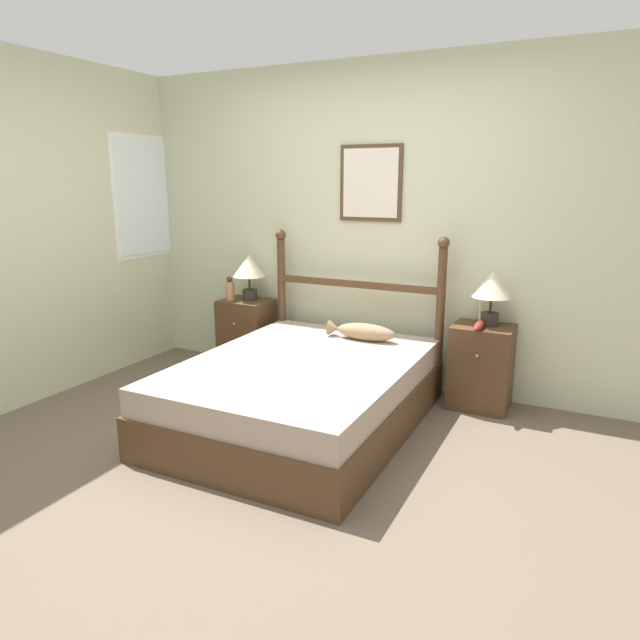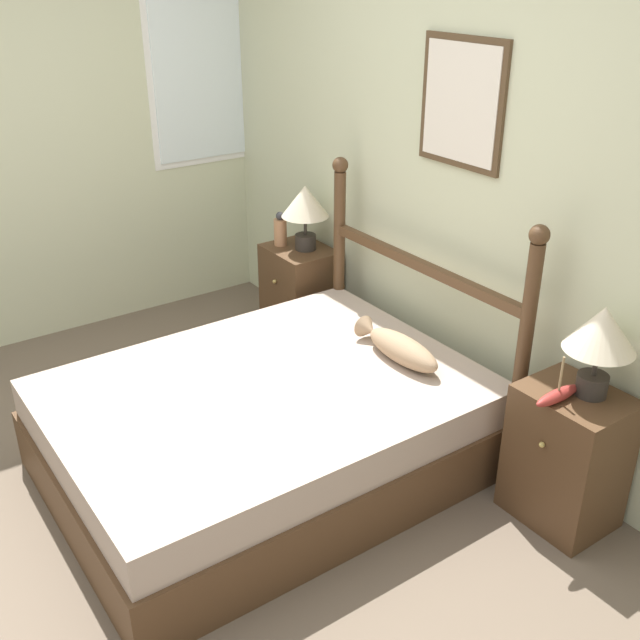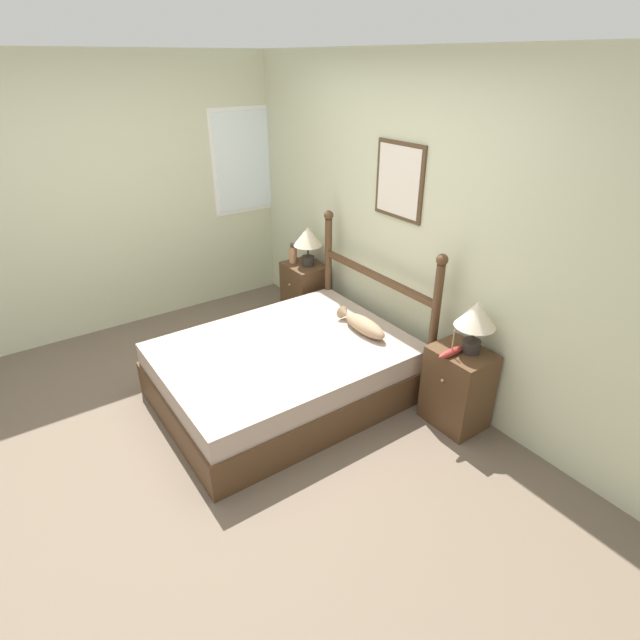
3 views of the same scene
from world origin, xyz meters
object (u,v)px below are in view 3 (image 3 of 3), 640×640
Objects in this scene: bed at (284,371)px; bottle at (293,254)px; model_boat at (451,352)px; table_lamp_left at (308,238)px; fish_pillow at (362,324)px; nightstand_left at (305,293)px; table_lamp_right at (476,317)px; nightstand_right at (458,387)px.

bed is 1.49m from bottle.
model_boat is (1.01, 0.77, 0.42)m from bed.
table_lamp_left is 0.73× the size of fish_pillow.
nightstand_left is 2.16m from table_lamp_right.
bed is at bearing -139.04° from table_lamp_right.
model_boat is (2.03, -0.11, 0.34)m from nightstand_left.
nightstand_left is at bearing 26.05° from bottle.
bottle is at bearing -153.95° from nightstand_left.
fish_pillow is (-0.84, -0.11, -0.12)m from model_boat.
bottle is 0.84× the size of model_boat.
bottle is at bearing 144.46° from bed.
table_lamp_right is (2.05, 0.01, 0.00)m from table_lamp_left.
nightstand_left is 1.15× the size of fish_pillow.
table_lamp_left is 0.25m from bottle.
nightstand_left is 2.05m from nightstand_right.
nightstand_right is 1.58× the size of table_lamp_left.
bottle is (-2.17, -0.06, 0.40)m from nightstand_right.
table_lamp_left reaches higher than bottle.
model_boat is (2.15, -0.05, -0.07)m from bottle.
model_boat is (-0.01, -0.11, 0.34)m from nightstand_right.
table_lamp_right is 2.21m from bottle.
bottle is at bearing -177.45° from table_lamp_right.
table_lamp_right is at bearing 52.27° from nightstand_right.
nightstand_left is 2.06m from model_boat.
table_lamp_right is (1.05, 0.92, 0.67)m from bed.
nightstand_left is at bearing 169.61° from fish_pillow.
table_lamp_left is at bearing 179.29° from nightstand_right.
table_lamp_right is at bearing 2.55° from bottle.
table_lamp_left is (-0.99, 0.90, 0.67)m from bed.
model_boat is at bearing -106.84° from table_lamp_right.
nightstand_left is at bearing 176.90° from model_boat.
bed is 9.14× the size of bottle.
nightstand_right is 1.15× the size of fish_pillow.
fish_pillow is at bearing -172.61° from model_boat.
nightstand_left is at bearing 139.46° from bed.
fish_pillow is (1.31, -0.16, -0.18)m from bottle.
bottle is (-0.12, -0.06, 0.40)m from nightstand_left.
table_lamp_left reaches higher than fish_pillow.
model_boat is at bearing -3.10° from nightstand_left.
bed is 0.74m from fish_pillow.
table_lamp_left is 1.00× the size of table_lamp_right.
table_lamp_right reaches higher than bed.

